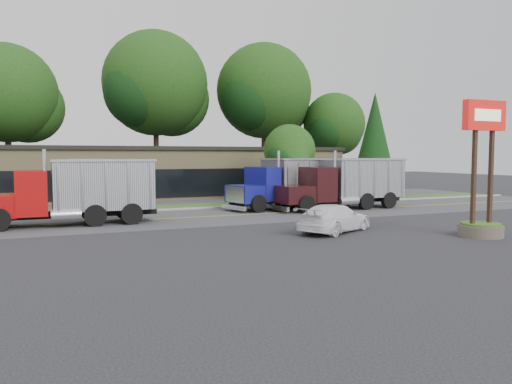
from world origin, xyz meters
The scene contains 18 objects.
ground centered at (0.00, 0.00, 0.00)m, with size 140.00×140.00×0.00m, color #39393E.
road centered at (0.00, 9.00, 0.00)m, with size 60.00×8.00×0.02m, color #5B5B60.
center_line centered at (0.00, 9.00, 0.00)m, with size 60.00×0.12×0.01m, color gold.
curb centered at (0.00, 13.20, 0.00)m, with size 60.00×0.30×0.12m, color #9E9E99.
grass_verge centered at (0.00, 15.00, 0.00)m, with size 60.00×3.40×0.03m, color #32501B.
far_parking centered at (0.00, 20.00, 0.00)m, with size 60.00×7.00×0.02m, color #5B5B60.
strip_mall centered at (2.00, 26.00, 2.00)m, with size 32.00×12.00×4.00m, color tan.
bilo_sign centered at (10.50, -2.50, 2.02)m, with size 2.20×1.90×5.95m.
tree_far_b centered at (-9.85, 34.12, 8.95)m, with size 9.83×9.25×14.03m.
tree_far_c centered at (4.18, 34.14, 10.55)m, with size 11.59×10.91×16.53m.
tree_far_d centered at (16.17, 33.14, 10.27)m, with size 11.28×10.62×16.09m.
tree_far_e centered at (24.11, 31.09, 6.86)m, with size 7.54×7.10×10.76m.
evergreen_right centered at (20.00, 18.00, 5.02)m, with size 4.02×4.02×9.14m.
tree_verge centered at (10.06, 15.05, 3.76)m, with size 4.14×3.90×5.91m.
dump_truck_red centered at (-5.48, 8.51, 1.81)m, with size 8.76×2.69×3.36m.
dump_truck_blue centered at (7.88, 11.54, 1.80)m, with size 7.70×4.18×3.36m.
dump_truck_maroon centered at (11.52, 9.52, 1.81)m, with size 9.40×3.12×3.36m.
rally_car centered at (5.28, 1.18, 0.65)m, with size 1.83×4.49×1.30m, color white.
Camera 1 is at (-7.25, -18.58, 3.57)m, focal length 35.00 mm.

